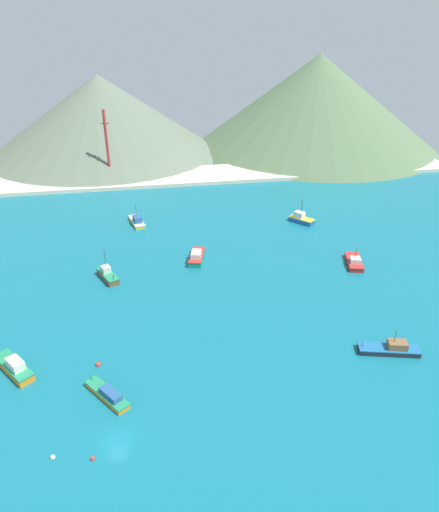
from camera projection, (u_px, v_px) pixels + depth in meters
ground at (120, 318)px, 89.24m from camera, size 260.00×280.00×0.50m
fishing_boat_0 at (391, 349)px, 79.41m from camera, size 10.71×5.31×4.53m
fishing_boat_1 at (14, 367)px, 74.88m from camera, size 7.72×9.10×2.94m
fishing_boat_2 at (354, 262)px, 107.85m from camera, size 5.38×9.07×4.51m
fishing_boat_3 at (108, 394)px, 69.86m from camera, size 7.09×8.56×1.84m
fishing_boat_4 at (301, 219)px, 130.16m from camera, size 6.78×7.23×6.71m
fishing_boat_5 at (108, 275)px, 101.91m from camera, size 5.31×7.86×7.07m
fishing_boat_6 at (137, 221)px, 129.26m from camera, size 4.66×9.58×5.64m
fishing_boat_7 at (197, 257)px, 109.62m from camera, size 5.18×9.06×2.70m
buoy_0 at (98, 365)px, 76.70m from camera, size 0.86×0.86×0.86m
buoy_1 at (53, 457)px, 60.54m from camera, size 0.68×0.68×0.68m
buoy_2 at (92, 459)px, 60.37m from camera, size 0.61×0.61×0.61m
beach_strip at (122, 179)px, 163.68m from camera, size 247.00×20.51×1.20m
hill_central at (101, 116)px, 188.52m from camera, size 96.45×96.45×31.94m
hill_east at (317, 102)px, 199.69m from camera, size 105.59×105.59×38.60m
radio_tower at (107, 147)px, 156.66m from camera, size 2.48×1.99×24.82m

